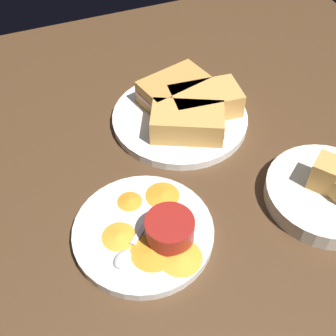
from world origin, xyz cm
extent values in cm
cube|color=#4C331E|center=(0.00, 0.00, -1.50)|extent=(110.00, 110.00, 3.00)
cylinder|color=white|center=(1.92, -10.29, 0.80)|extent=(26.01, 26.01, 1.60)
cube|color=tan|center=(2.60, -5.39, 4.00)|extent=(15.01, 12.51, 4.80)
cube|color=#DB938E|center=(2.60, -5.39, 4.00)|extent=(14.98, 12.07, 0.80)
cube|color=tan|center=(-2.97, -9.61, 4.00)|extent=(13.70, 8.88, 4.80)
cube|color=#DB938E|center=(-2.97, -9.61, 4.00)|extent=(13.90, 8.30, 0.80)
cube|color=#C68C42|center=(1.25, -15.18, 4.00)|extent=(14.47, 10.57, 4.80)
cube|color=#DB938E|center=(1.25, -15.18, 4.00)|extent=(14.57, 10.04, 0.80)
cylinder|color=#0C144C|center=(0.22, -15.89, 3.66)|extent=(6.17, 6.17, 4.11)
cylinder|color=black|center=(0.22, -15.89, 5.31)|extent=(5.06, 5.06, 0.60)
cube|color=silver|center=(1.21, -6.60, 1.85)|extent=(1.38, 5.55, 0.40)
ellipsoid|color=silver|center=(0.63, -12.07, 2.00)|extent=(2.53, 3.41, 0.80)
cylinder|color=white|center=(17.39, 11.80, 0.80)|extent=(21.65, 21.65, 1.60)
cylinder|color=maroon|center=(14.14, 14.50, 3.51)|extent=(7.36, 7.36, 3.82)
cylinder|color=olive|center=(14.14, 14.50, 5.02)|extent=(6.03, 6.03, 0.60)
cube|color=silver|center=(17.76, 12.12, 1.85)|extent=(4.67, 4.22, 0.40)
ellipsoid|color=silver|center=(21.90, 15.74, 2.00)|extent=(3.86, 3.76, 0.80)
cone|color=orange|center=(17.59, 5.98, 1.90)|extent=(4.98, 4.98, 0.60)
cone|color=orange|center=(17.41, 16.10, 1.90)|extent=(8.27, 8.27, 0.60)
cone|color=gold|center=(21.19, 11.69, 1.90)|extent=(7.45, 7.45, 0.60)
cone|color=orange|center=(12.26, 6.79, 1.90)|extent=(7.78, 7.78, 0.60)
cone|color=gold|center=(14.05, 18.47, 1.90)|extent=(9.13, 9.13, 0.60)
cylinder|color=silver|center=(-12.59, 16.34, 1.50)|extent=(19.72, 19.72, 3.00)
cube|color=tan|center=(-12.61, 16.06, 5.59)|extent=(7.10, 7.44, 5.18)
camera|label=1|loc=(28.07, 48.39, 57.49)|focal=47.12mm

